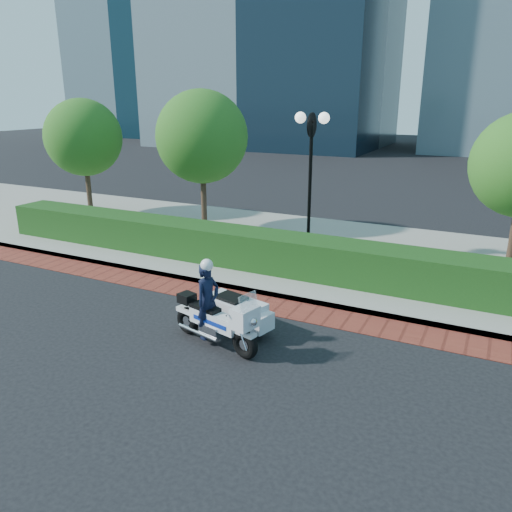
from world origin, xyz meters
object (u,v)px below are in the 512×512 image
at_px(tree_a, 83,138).
at_px(police_motorcycle, 223,311).
at_px(lamppost, 311,162).
at_px(tree_b, 202,137).

relative_size(tree_a, police_motorcycle, 2.10).
bearing_deg(police_motorcycle, lamppost, 107.25).
bearing_deg(tree_b, police_motorcycle, -55.45).
height_order(lamppost, police_motorcycle, lamppost).
xyz_separation_m(lamppost, tree_a, (-10.00, 1.30, 0.26)).
distance_m(lamppost, tree_b, 4.71).
xyz_separation_m(tree_a, tree_b, (5.50, 0.00, 0.21)).
bearing_deg(police_motorcycle, tree_a, 160.24).
xyz_separation_m(tree_a, police_motorcycle, (10.29, -6.96, -2.61)).
height_order(lamppost, tree_a, tree_a).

